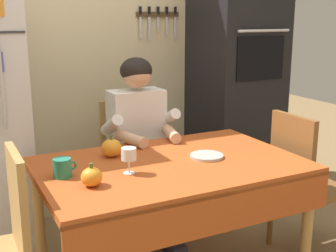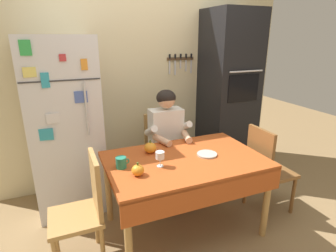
# 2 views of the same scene
# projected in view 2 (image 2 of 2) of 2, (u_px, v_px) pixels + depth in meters

# --- Properties ---
(ground_plane) EXTENTS (10.00, 10.00, 0.00)m
(ground_plane) POSITION_uv_depth(u_px,v_px,m) (188.00, 233.00, 2.60)
(ground_plane) COLOR #93754C
(ground_plane) RESTS_ON ground
(back_wall_assembly) EXTENTS (3.70, 0.13, 2.60)m
(back_wall_assembly) POSITION_uv_depth(u_px,v_px,m) (145.00, 77.00, 3.39)
(back_wall_assembly) COLOR beige
(back_wall_assembly) RESTS_ON ground
(refrigerator) EXTENTS (0.68, 0.71, 1.80)m
(refrigerator) POSITION_uv_depth(u_px,v_px,m) (66.00, 126.00, 2.81)
(refrigerator) COLOR silver
(refrigerator) RESTS_ON ground
(wall_oven) EXTENTS (0.60, 0.64, 2.10)m
(wall_oven) POSITION_uv_depth(u_px,v_px,m) (228.00, 96.00, 3.52)
(wall_oven) COLOR black
(wall_oven) RESTS_ON ground
(dining_table) EXTENTS (1.40, 0.90, 0.74)m
(dining_table) POSITION_uv_depth(u_px,v_px,m) (186.00, 168.00, 2.46)
(dining_table) COLOR tan
(dining_table) RESTS_ON ground
(chair_behind_person) EXTENTS (0.40, 0.40, 0.93)m
(chair_behind_person) POSITION_uv_depth(u_px,v_px,m) (162.00, 149.00, 3.23)
(chair_behind_person) COLOR tan
(chair_behind_person) RESTS_ON ground
(seated_person) EXTENTS (0.47, 0.55, 1.25)m
(seated_person) POSITION_uv_depth(u_px,v_px,m) (168.00, 136.00, 2.99)
(seated_person) COLOR #38384C
(seated_person) RESTS_ON ground
(chair_left_side) EXTENTS (0.40, 0.40, 0.93)m
(chair_left_side) POSITION_uv_depth(u_px,v_px,m) (85.00, 207.00, 2.14)
(chair_left_side) COLOR tan
(chair_left_side) RESTS_ON ground
(chair_right_side) EXTENTS (0.40, 0.40, 0.93)m
(chair_right_side) POSITION_uv_depth(u_px,v_px,m) (266.00, 166.00, 2.80)
(chair_right_side) COLOR brown
(chair_right_side) RESTS_ON ground
(coffee_mug) EXTENTS (0.12, 0.09, 0.09)m
(coffee_mug) POSITION_uv_depth(u_px,v_px,m) (121.00, 163.00, 2.26)
(coffee_mug) COLOR #237F66
(coffee_mug) RESTS_ON dining_table
(wine_glass) EXTENTS (0.08, 0.08, 0.13)m
(wine_glass) POSITION_uv_depth(u_px,v_px,m) (160.00, 156.00, 2.27)
(wine_glass) COLOR white
(wine_glass) RESTS_ON dining_table
(pumpkin_large) EXTENTS (0.10, 0.10, 0.11)m
(pumpkin_large) POSITION_uv_depth(u_px,v_px,m) (138.00, 170.00, 2.14)
(pumpkin_large) COLOR orange
(pumpkin_large) RESTS_ON dining_table
(pumpkin_medium) EXTENTS (0.12, 0.12, 0.12)m
(pumpkin_medium) POSITION_uv_depth(u_px,v_px,m) (150.00, 148.00, 2.55)
(pumpkin_medium) COLOR orange
(pumpkin_medium) RESTS_ON dining_table
(serving_tray) EXTENTS (0.18, 0.18, 0.02)m
(serving_tray) POSITION_uv_depth(u_px,v_px,m) (207.00, 154.00, 2.51)
(serving_tray) COLOR #B7B2A8
(serving_tray) RESTS_ON dining_table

